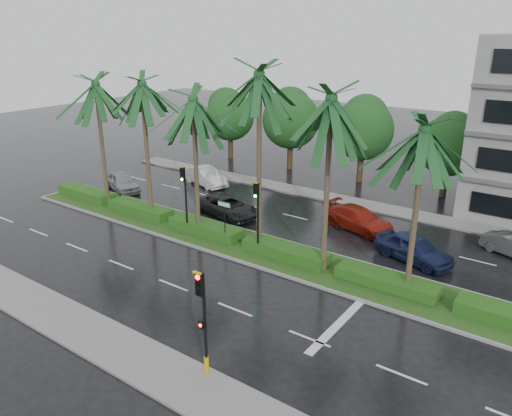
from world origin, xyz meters
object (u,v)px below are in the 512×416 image
Objects in this scene: signal_near at (203,319)px; street_sign at (224,212)px; car_darkgrey at (227,206)px; signal_median_left at (184,190)px; car_red at (358,219)px; car_silver at (122,182)px; car_white at (206,176)px; car_blue at (414,248)px.

street_sign is (-7.00, 9.87, -0.38)m from signal_near.
signal_median_left is at bearing -168.23° from car_darkgrey.
car_silver is at bearing 115.70° from car_red.
signal_median_left is 11.32m from car_red.
signal_near is 1.00× the size of signal_median_left.
street_sign is 0.57× the size of car_white.
car_blue is (13.00, 4.62, -2.23)m from signal_median_left.
car_white is at bearing 136.25° from street_sign.
signal_near is 0.96× the size of car_blue.
car_silver is at bearing 165.33° from street_sign.
signal_near is 16.98m from car_red.
car_blue reaches higher than car_darkgrey.
car_red is at bearing 51.63° from street_sign.
street_sign is 0.52× the size of car_darkgrey.
street_sign reaches higher than car_darkgrey.
car_silver is 0.87× the size of car_darkgrey.
car_darkgrey is at bearing 125.06° from car_red.
car_blue reaches higher than car_white.
street_sign is at bearing -130.71° from car_darkgrey.
car_white is at bearing 124.20° from signal_median_left.
signal_median_left reaches higher than signal_near.
signal_median_left reaches higher than car_red.
car_white is (-8.94, 8.56, -1.37)m from street_sign.
signal_median_left is at bearing 135.91° from signal_near.
street_sign reaches higher than car_white.
car_red reaches higher than car_darkgrey.
signal_median_left is at bearing 145.43° from car_red.
street_sign is at bearing 131.12° from car_blue.
street_sign is 11.02m from car_blue.
signal_near reaches higher than car_blue.
street_sign is 0.57× the size of car_blue.
car_darkgrey is (0.03, 4.11, -2.30)m from signal_median_left.
car_silver is 19.25m from car_red.
car_white is 1.01× the size of car_blue.
signal_median_left reaches higher than car_blue.
car_blue is at bearing 78.16° from signal_near.
signal_median_left is 0.96× the size of car_blue.
signal_median_left is at bearing -88.37° from car_silver.
signal_near is 1.01× the size of car_silver.
signal_median_left reaches higher than street_sign.
signal_near is 17.12m from car_darkgrey.
car_silver is 23.46m from car_blue.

